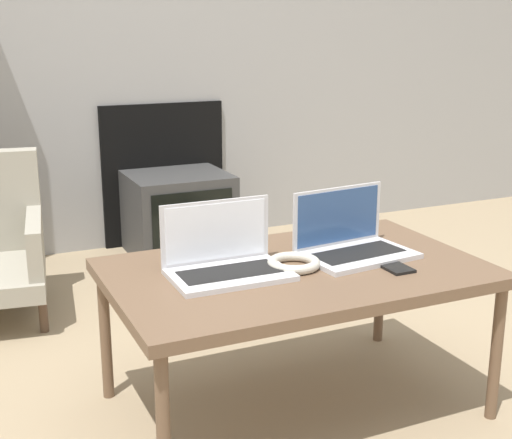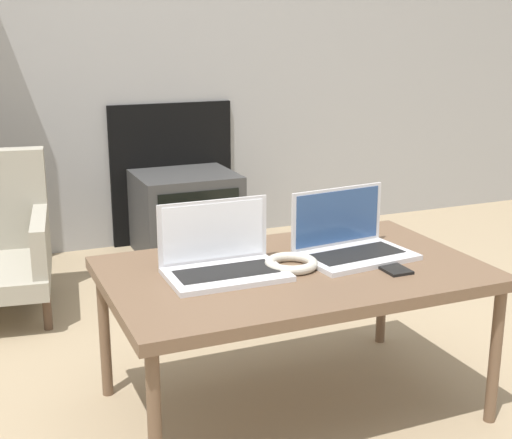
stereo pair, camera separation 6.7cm
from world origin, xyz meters
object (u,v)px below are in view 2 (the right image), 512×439
at_px(laptop_right, 350,242).
at_px(phone, 392,268).
at_px(tv, 186,213).
at_px(headphones, 291,263).
at_px(laptop_left, 222,259).

distance_m(laptop_right, phone, 0.18).
bearing_deg(laptop_right, tv, 85.05).
bearing_deg(phone, headphones, 154.88).
height_order(headphones, phone, headphones).
relative_size(headphones, tv, 0.31).
height_order(laptop_right, phone, laptop_right).
distance_m(laptop_left, laptop_right, 0.44).
distance_m(laptop_right, tv, 1.69).
bearing_deg(phone, laptop_left, 160.59).
xyz_separation_m(laptop_right, tv, (-0.04, 1.66, -0.30)).
bearing_deg(laptop_left, laptop_right, 0.46).
relative_size(laptop_left, laptop_right, 0.94).
bearing_deg(laptop_left, tv, 76.89).
distance_m(laptop_left, tv, 1.73).
height_order(phone, tv, phone).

